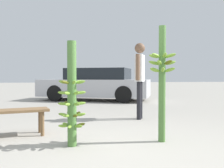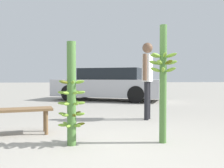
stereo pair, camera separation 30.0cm
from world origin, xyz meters
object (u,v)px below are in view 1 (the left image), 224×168
banana_stalk_center (162,78)px  banana_stalk_left (72,96)px  vendor_person (140,72)px  market_bench (8,114)px  parked_car (96,85)px

banana_stalk_center → banana_stalk_left: bearing=179.8°
banana_stalk_left → banana_stalk_center: 1.34m
banana_stalk_left → vendor_person: size_ratio=0.84×
banana_stalk_center → market_bench: (-2.30, 0.71, -0.57)m
parked_car → vendor_person: bearing=-150.3°
banana_stalk_center → parked_car: bearing=91.5°
banana_stalk_center → vendor_person: 1.99m
banana_stalk_center → parked_car: (-0.18, 6.66, -0.30)m
banana_stalk_left → banana_stalk_center: size_ratio=0.85×
banana_stalk_center → vendor_person: vendor_person is taller
market_bench → parked_car: (2.12, 5.95, 0.27)m
vendor_person → banana_stalk_center: bearing=-159.6°
vendor_person → market_bench: (-2.56, -1.26, -0.69)m
banana_stalk_left → parked_car: banana_stalk_left is taller
vendor_person → market_bench: vendor_person is taller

